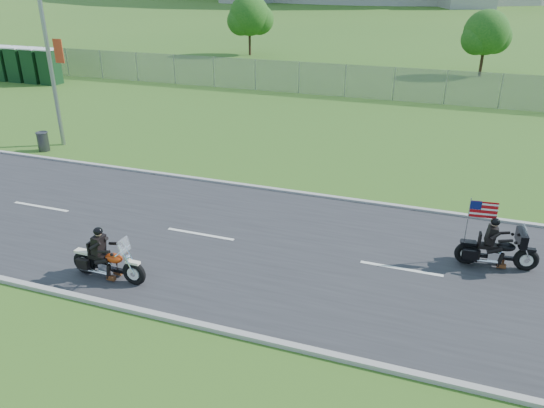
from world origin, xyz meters
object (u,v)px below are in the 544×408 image
(porta_toilet_c, at_px, (17,65))
(porta_toilet_a, at_px, (50,67))
(streetlight, at_px, (46,14))
(motorcycle_lead, at_px, (107,263))
(trash_can, at_px, (43,142))
(motorcycle_follow, at_px, (497,251))
(porta_toilet_d, at_px, (2,64))
(porta_toilet_b, at_px, (33,66))

(porta_toilet_c, bearing_deg, porta_toilet_a, 0.00)
(streetlight, xyz_separation_m, motorcycle_lead, (8.84, -9.23, -5.17))
(trash_can, bearing_deg, motorcycle_follow, -12.13)
(motorcycle_lead, distance_m, trash_can, 12.09)
(porta_toilet_a, distance_m, trash_can, 15.52)
(porta_toilet_c, height_order, porta_toilet_d, same)
(porta_toilet_c, bearing_deg, streetlight, -40.06)
(porta_toilet_d, bearing_deg, streetlight, -37.17)
(streetlight, relative_size, porta_toilet_d, 4.35)
(motorcycle_follow, relative_size, trash_can, 2.62)
(streetlight, bearing_deg, porta_toilet_c, 139.94)
(motorcycle_follow, distance_m, trash_can, 18.98)
(porta_toilet_c, bearing_deg, trash_can, -43.63)
(streetlight, distance_m, porta_toilet_d, 18.40)
(porta_toilet_d, bearing_deg, motorcycle_follow, -26.17)
(porta_toilet_c, xyz_separation_m, trash_can, (12.60, -12.01, -0.74))
(motorcycle_lead, xyz_separation_m, trash_can, (-9.06, 8.00, -0.06))
(trash_can, bearing_deg, streetlight, 79.95)
(streetlight, relative_size, porta_toilet_b, 4.35)
(trash_can, bearing_deg, porta_toilet_c, 136.37)
(porta_toilet_c, bearing_deg, motorcycle_lead, -42.73)
(porta_toilet_c, distance_m, motorcycle_follow, 35.03)
(streetlight, xyz_separation_m, motorcycle_follow, (18.34, -5.22, -5.14))
(motorcycle_lead, bearing_deg, streetlight, 134.86)
(porta_toilet_b, bearing_deg, motorcycle_follow, -28.27)
(porta_toilet_c, bearing_deg, porta_toilet_b, 0.00)
(motorcycle_follow, bearing_deg, porta_toilet_b, 145.63)
(porta_toilet_d, xyz_separation_m, motorcycle_follow, (32.56, -16.00, -0.65))
(porta_toilet_b, xyz_separation_m, motorcycle_lead, (20.26, -20.01, -0.68))
(porta_toilet_d, relative_size, trash_can, 2.78)
(porta_toilet_b, bearing_deg, porta_toilet_d, 180.00)
(porta_toilet_b, xyz_separation_m, porta_toilet_d, (-2.80, 0.00, 0.00))
(streetlight, xyz_separation_m, trash_can, (-0.22, -1.23, -5.23))
(porta_toilet_c, relative_size, motorcycle_follow, 1.06)
(streetlight, relative_size, porta_toilet_a, 4.35)
(porta_toilet_a, relative_size, trash_can, 2.78)
(porta_toilet_a, xyz_separation_m, porta_toilet_d, (-4.20, 0.00, 0.00))
(porta_toilet_d, height_order, motorcycle_follow, porta_toilet_d)
(streetlight, xyz_separation_m, porta_toilet_a, (-10.02, 10.78, -4.49))
(porta_toilet_c, relative_size, motorcycle_lead, 1.04)
(trash_can, bearing_deg, porta_toilet_b, 133.00)
(porta_toilet_a, xyz_separation_m, motorcycle_lead, (18.86, -20.01, -0.68))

